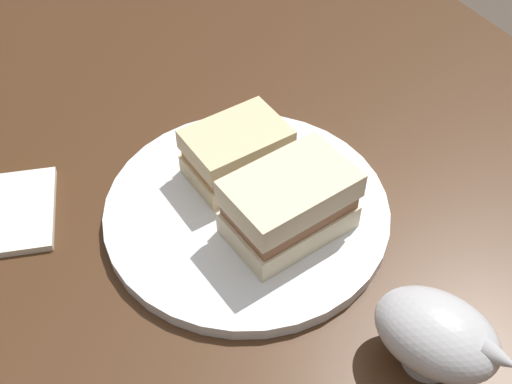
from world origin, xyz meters
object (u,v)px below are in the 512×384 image
object	(u,v)px
gravy_boat	(438,335)
sandwich_half_right	(237,152)
plate	(247,211)
napkin	(9,212)
sandwich_half_left	(293,203)

from	to	relation	value
gravy_boat	sandwich_half_right	bearing A→B (deg)	8.44
plate	sandwich_half_right	world-z (taller)	sandwich_half_right
sandwich_half_right	gravy_boat	world-z (taller)	same
plate	gravy_boat	world-z (taller)	gravy_boat
plate	napkin	xyz separation A→B (m)	(0.12, 0.21, -0.00)
sandwich_half_left	sandwich_half_right	xyz separation A→B (m)	(0.09, 0.01, -0.01)
plate	sandwich_half_right	size ratio (longest dim) A/B	2.75
plate	napkin	size ratio (longest dim) A/B	2.62
sandwich_half_right	gravy_boat	bearing A→B (deg)	-171.56
plate	sandwich_half_right	distance (m)	0.06
napkin	sandwich_half_left	bearing A→B (deg)	-125.15
gravy_boat	napkin	xyz separation A→B (m)	(0.34, 0.26, -0.04)
plate	sandwich_half_left	bearing A→B (deg)	-150.91
sandwich_half_left	napkin	distance (m)	0.29
sandwich_half_right	sandwich_half_left	bearing A→B (deg)	-173.97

